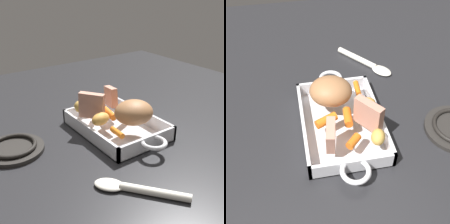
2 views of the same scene
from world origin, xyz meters
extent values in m
plane|color=#232326|center=(0.00, 0.00, 0.00)|extent=(1.60, 1.60, 0.00)
cube|color=silver|center=(0.00, 0.00, 0.00)|extent=(0.30, 0.21, 0.01)
cube|color=silver|center=(0.00, 0.10, 0.02)|extent=(0.30, 0.01, 0.05)
cube|color=silver|center=(0.00, -0.10, 0.02)|extent=(0.30, 0.01, 0.05)
cube|color=silver|center=(0.15, 0.00, 0.02)|extent=(0.01, 0.21, 0.05)
cube|color=silver|center=(-0.15, 0.00, 0.02)|extent=(0.01, 0.21, 0.05)
torus|color=silver|center=(0.17, 0.00, 0.04)|extent=(0.07, 0.07, 0.01)
torus|color=silver|center=(-0.17, 0.00, 0.04)|extent=(0.07, 0.07, 0.01)
ellipsoid|color=#A06C44|center=(0.06, 0.02, 0.08)|extent=(0.13, 0.14, 0.07)
cube|color=tan|center=(-0.09, 0.04, 0.08)|extent=(0.07, 0.03, 0.07)
cube|color=tan|center=(-0.05, -0.06, 0.08)|extent=(0.08, 0.06, 0.08)
cylinder|color=orange|center=(-0.02, 0.04, 0.06)|extent=(0.04, 0.06, 0.02)
cylinder|color=orange|center=(-0.02, -0.01, 0.06)|extent=(0.06, 0.03, 0.03)
cylinder|color=orange|center=(-0.10, -0.01, 0.06)|extent=(0.04, 0.04, 0.02)
cylinder|color=orange|center=(0.09, -0.06, 0.05)|extent=(0.05, 0.02, 0.02)
ellipsoid|color=gold|center=(-0.10, -0.07, 0.06)|extent=(0.05, 0.05, 0.04)
ellipsoid|color=gold|center=(0.01, -0.07, 0.06)|extent=(0.05, 0.07, 0.04)
cylinder|color=white|center=(0.30, -0.11, 0.01)|extent=(0.14, 0.11, 0.02)
ellipsoid|color=white|center=(0.21, -0.18, 0.01)|extent=(0.08, 0.08, 0.01)
camera|label=1|loc=(0.67, -0.50, 0.45)|focal=48.40mm
camera|label=2|loc=(-0.52, 0.11, 0.60)|focal=46.66mm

